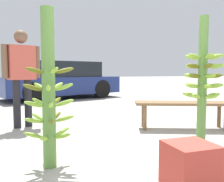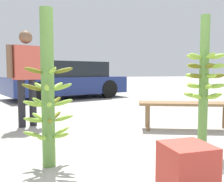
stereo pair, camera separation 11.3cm
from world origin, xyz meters
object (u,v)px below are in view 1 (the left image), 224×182
(market_bench, at_px, (183,106))
(produce_crate, at_px, (190,166))
(banana_stalk_left, at_px, (49,92))
(parked_car, at_px, (60,81))
(banana_stalk_center, at_px, (202,82))
(vendor_person, at_px, (22,70))

(market_bench, height_order, produce_crate, market_bench)
(banana_stalk_left, distance_m, market_bench, 2.41)
(market_bench, relative_size, parked_car, 0.36)
(banana_stalk_center, height_order, vendor_person, vendor_person)
(banana_stalk_left, bearing_deg, banana_stalk_center, -4.97)
(produce_crate, bearing_deg, vendor_person, 115.07)
(vendor_person, bearing_deg, banana_stalk_left, -103.44)
(banana_stalk_left, distance_m, banana_stalk_center, 1.65)
(banana_stalk_left, xyz_separation_m, produce_crate, (1.01, -0.81, -0.55))
(banana_stalk_left, bearing_deg, produce_crate, -38.64)
(parked_car, relative_size, produce_crate, 12.10)
(banana_stalk_left, relative_size, market_bench, 0.97)
(banana_stalk_center, distance_m, vendor_person, 2.83)
(parked_car, bearing_deg, produce_crate, 162.19)
(vendor_person, height_order, produce_crate, vendor_person)
(market_bench, xyz_separation_m, produce_crate, (-1.17, -1.78, -0.19))
(banana_stalk_left, height_order, produce_crate, banana_stalk_left)
(market_bench, distance_m, produce_crate, 2.13)
(banana_stalk_center, relative_size, produce_crate, 4.25)
(banana_stalk_left, xyz_separation_m, market_bench, (2.18, 0.97, -0.35))
(vendor_person, bearing_deg, produce_crate, -86.30)
(market_bench, bearing_deg, banana_stalk_left, -134.61)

